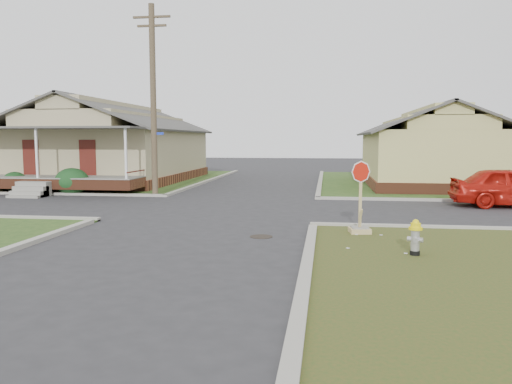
# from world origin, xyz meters

# --- Properties ---
(ground) EXTENTS (120.00, 120.00, 0.00)m
(ground) POSITION_xyz_m (0.00, 0.00, 0.00)
(ground) COLOR #29292B
(ground) RESTS_ON ground
(verge_far_left) EXTENTS (19.00, 19.00, 0.05)m
(verge_far_left) POSITION_xyz_m (-13.00, 18.00, 0.03)
(verge_far_left) COLOR #264518
(verge_far_left) RESTS_ON ground
(curbs) EXTENTS (80.00, 40.00, 0.12)m
(curbs) POSITION_xyz_m (0.00, 5.00, 0.00)
(curbs) COLOR #9D998D
(curbs) RESTS_ON ground
(manhole) EXTENTS (0.64, 0.64, 0.01)m
(manhole) POSITION_xyz_m (2.20, -0.50, 0.01)
(manhole) COLOR black
(manhole) RESTS_ON ground
(corner_house) EXTENTS (10.10, 15.50, 5.30)m
(corner_house) POSITION_xyz_m (-10.00, 16.68, 2.28)
(corner_house) COLOR brown
(corner_house) RESTS_ON ground
(side_house_yellow) EXTENTS (7.60, 11.60, 4.70)m
(side_house_yellow) POSITION_xyz_m (10.00, 16.50, 2.19)
(side_house_yellow) COLOR brown
(side_house_yellow) RESTS_ON ground
(utility_pole) EXTENTS (1.80, 0.28, 9.00)m
(utility_pole) POSITION_xyz_m (-4.20, 8.90, 4.66)
(utility_pole) COLOR #443627
(utility_pole) RESTS_ON ground
(fire_hydrant) EXTENTS (0.31, 0.31, 0.84)m
(fire_hydrant) POSITION_xyz_m (6.03, -2.40, 0.51)
(fire_hydrant) COLOR black
(fire_hydrant) RESTS_ON ground
(stop_sign) EXTENTS (0.59, 0.57, 2.07)m
(stop_sign) POSITION_xyz_m (4.95, 0.23, 0.50)
(stop_sign) COLOR tan
(stop_sign) RESTS_ON ground
(hedge_left) EXTENTS (1.36, 1.11, 1.04)m
(hedge_left) POSITION_xyz_m (-12.00, 9.59, 0.57)
(hedge_left) COLOR #14371A
(hedge_left) RESTS_ON verge_far_left
(hedge_right) EXTENTS (1.58, 1.29, 1.21)m
(hedge_right) POSITION_xyz_m (-8.49, 8.93, 0.65)
(hedge_right) COLOR #14371A
(hedge_right) RESTS_ON verge_far_left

